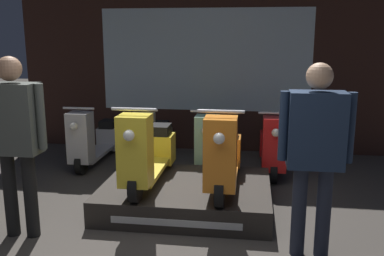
% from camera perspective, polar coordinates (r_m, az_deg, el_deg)
% --- Properties ---
extents(shop_wall_back, '(6.40, 0.09, 3.20)m').
position_cam_1_polar(shop_wall_back, '(7.30, 1.78, 9.43)').
color(shop_wall_back, '#331E19').
rests_on(shop_wall_back, ground_plane).
extents(display_platform, '(1.91, 1.47, 0.29)m').
position_cam_1_polar(display_platform, '(5.02, -0.73, -8.94)').
color(display_platform, '#2D2823').
rests_on(display_platform, ground_plane).
extents(scooter_display_left, '(0.45, 1.64, 0.98)m').
position_cam_1_polar(scooter_display_left, '(4.87, -5.86, -3.27)').
color(scooter_display_left, black).
rests_on(scooter_display_left, display_platform).
extents(scooter_display_right, '(0.45, 1.64, 0.98)m').
position_cam_1_polar(scooter_display_right, '(4.75, 4.27, -3.67)').
color(scooter_display_right, black).
rests_on(scooter_display_right, display_platform).
extents(scooter_backrow_0, '(0.45, 1.64, 0.98)m').
position_cam_1_polar(scooter_backrow_0, '(6.79, -12.88, -1.57)').
color(scooter_backrow_0, black).
rests_on(scooter_backrow_0, ground_plane).
extents(scooter_backrow_1, '(0.45, 1.64, 0.98)m').
position_cam_1_polar(scooter_backrow_1, '(6.52, -5.43, -1.87)').
color(scooter_backrow_1, black).
rests_on(scooter_backrow_1, ground_plane).
extents(scooter_backrow_2, '(0.45, 1.64, 0.98)m').
position_cam_1_polar(scooter_backrow_2, '(6.38, 2.51, -2.16)').
color(scooter_backrow_2, black).
rests_on(scooter_backrow_2, ground_plane).
extents(scooter_backrow_3, '(0.45, 1.64, 0.98)m').
position_cam_1_polar(scooter_backrow_3, '(6.36, 10.66, -2.41)').
color(scooter_backrow_3, black).
rests_on(scooter_backrow_3, ground_plane).
extents(person_left_browsing, '(0.63, 0.26, 1.77)m').
position_cam_1_polar(person_left_browsing, '(4.40, -22.56, -0.38)').
color(person_left_browsing, black).
rests_on(person_left_browsing, ground_plane).
extents(person_right_browsing, '(0.64, 0.27, 1.74)m').
position_cam_1_polar(person_right_browsing, '(3.84, 16.13, -1.99)').
color(person_right_browsing, '#232838').
rests_on(person_right_browsing, ground_plane).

